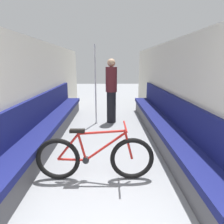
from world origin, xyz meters
name	(u,v)px	position (x,y,z in m)	size (l,w,h in m)	color
wall_left	(35,91)	(-1.46, 3.43, 1.04)	(0.10, 10.05, 2.07)	beige
wall_right	(177,91)	(1.46, 3.43, 1.04)	(0.10, 10.05, 2.07)	beige
bench_seat_row_left	(49,126)	(-1.21, 3.36, 0.30)	(0.46, 5.42, 0.95)	#4C4C51
bench_seat_row_right	(163,126)	(1.21, 3.36, 0.30)	(0.46, 5.42, 0.95)	#4C4C51
bicycle	(95,158)	(-0.14, 1.88, 0.32)	(1.63, 0.46, 0.79)	black
grab_pole_near	(96,86)	(-0.29, 4.57, 1.00)	(0.08, 0.08, 2.05)	gray
passenger_standing	(111,90)	(0.12, 4.65, 0.88)	(0.30, 0.30, 1.70)	black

